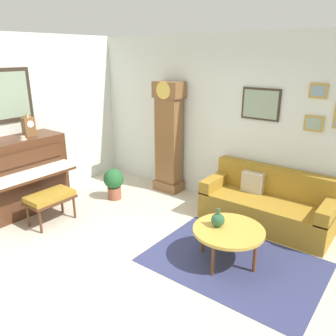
{
  "coord_description": "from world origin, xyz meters",
  "views": [
    {
      "loc": [
        2.76,
        -2.62,
        2.5
      ],
      "look_at": [
        -0.12,
        1.15,
        0.86
      ],
      "focal_mm": 36.05,
      "sensor_mm": 36.0,
      "label": 1
    }
  ],
  "objects": [
    {
      "name": "wall_back",
      "position": [
        0.02,
        2.4,
        1.4
      ],
      "size": [
        5.3,
        0.13,
        2.8
      ],
      "color": "silver",
      "rests_on": "ground_plane"
    },
    {
      "name": "ground_plane",
      "position": [
        0.0,
        0.0,
        -0.05
      ],
      "size": [
        6.4,
        6.0,
        0.1
      ],
      "primitive_type": "cube",
      "color": "beige"
    },
    {
      "name": "coffee_table",
      "position": [
        1.14,
        0.73,
        0.42
      ],
      "size": [
        0.88,
        0.88,
        0.46
      ],
      "color": "gold",
      "rests_on": "ground_plane"
    },
    {
      "name": "green_jug",
      "position": [
        0.99,
        0.7,
        0.54
      ],
      "size": [
        0.17,
        0.17,
        0.24
      ],
      "color": "#234C33",
      "rests_on": "coffee_table"
    },
    {
      "name": "mantel_clock",
      "position": [
        -2.23,
        0.24,
        1.39
      ],
      "size": [
        0.13,
        0.18,
        0.38
      ],
      "color": "brown",
      "rests_on": "piano"
    },
    {
      "name": "couch",
      "position": [
        1.14,
        1.98,
        0.31
      ],
      "size": [
        1.9,
        0.8,
        0.84
      ],
      "color": "olive",
      "rests_on": "ground_plane"
    },
    {
      "name": "wall_left",
      "position": [
        -2.6,
        -0.0,
        1.41
      ],
      "size": [
        0.13,
        4.9,
        2.8
      ],
      "color": "silver",
      "rests_on": "ground_plane"
    },
    {
      "name": "teacup",
      "position": [
        -2.08,
        0.03,
        1.24
      ],
      "size": [
        0.12,
        0.12,
        0.06
      ],
      "color": "beige",
      "rests_on": "piano"
    },
    {
      "name": "piano",
      "position": [
        -2.23,
        -0.02,
        0.62
      ],
      "size": [
        0.87,
        1.44,
        1.22
      ],
      "color": "#4C2B19",
      "rests_on": "ground_plane"
    },
    {
      "name": "piano_bench",
      "position": [
        -1.5,
        0.01,
        0.41
      ],
      "size": [
        0.42,
        0.7,
        0.48
      ],
      "color": "#4C2B19",
      "rests_on": "ground_plane"
    },
    {
      "name": "potted_plant",
      "position": [
        -1.38,
        1.22,
        0.32
      ],
      "size": [
        0.36,
        0.36,
        0.56
      ],
      "color": "#935138",
      "rests_on": "ground_plane"
    },
    {
      "name": "grandfather_clock",
      "position": [
        -0.87,
        2.15,
        0.96
      ],
      "size": [
        0.52,
        0.34,
        2.03
      ],
      "color": "brown",
      "rests_on": "ground_plane"
    },
    {
      "name": "area_rug",
      "position": [
        1.22,
        0.75,
        0.0
      ],
      "size": [
        2.1,
        1.5,
        0.01
      ],
      "primitive_type": "cube",
      "color": "navy",
      "rests_on": "ground_plane"
    }
  ]
}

